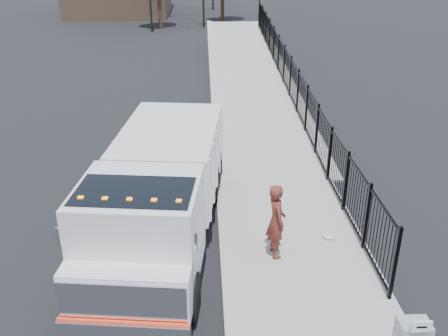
{
  "coord_description": "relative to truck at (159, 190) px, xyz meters",
  "views": [
    {
      "loc": [
        -0.49,
        -10.68,
        7.44
      ],
      "look_at": [
        0.04,
        2.0,
        1.53
      ],
      "focal_mm": 40.0,
      "sensor_mm": 36.0,
      "label": 1
    }
  ],
  "objects": [
    {
      "name": "iron_fence",
      "position": [
        5.23,
        11.36,
        -0.68
      ],
      "size": [
        0.1,
        28.0,
        1.8
      ],
      "primitive_type": "cube",
      "color": "black",
      "rests_on": "ground"
    },
    {
      "name": "arrow_sign",
      "position": [
        4.78,
        -4.99,
        -0.1
      ],
      "size": [
        0.35,
        0.04,
        0.22
      ],
      "primitive_type": "cube",
      "color": "white",
      "rests_on": "utility_cabinet"
    },
    {
      "name": "curb",
      "position": [
        1.68,
        -2.64,
        -1.5
      ],
      "size": [
        0.3,
        12.0,
        0.16
      ],
      "primitive_type": "cube",
      "color": "#ADAAA3",
      "rests_on": "ground"
    },
    {
      "name": "worker",
      "position": [
        2.91,
        -0.84,
        -0.48
      ],
      "size": [
        0.56,
        0.77,
        1.95
      ],
      "primitive_type": "imported",
      "rotation": [
        0.0,
        0.0,
        1.71
      ],
      "color": "maroon",
      "rests_on": "sidewalk"
    },
    {
      "name": "ramp",
      "position": [
        3.8,
        15.36,
        -1.58
      ],
      "size": [
        3.95,
        24.06,
        3.19
      ],
      "primitive_type": "cube",
      "rotation": [
        0.06,
        0.0,
        0.0
      ],
      "color": "#9E998E",
      "rests_on": "ground"
    },
    {
      "name": "debris",
      "position": [
        4.45,
        -0.14,
        -1.42
      ],
      "size": [
        0.35,
        0.35,
        0.09
      ],
      "primitive_type": "ellipsoid",
      "color": "silver",
      "rests_on": "sidewalk"
    },
    {
      "name": "truck",
      "position": [
        0.0,
        0.0,
        0.0
      ],
      "size": [
        3.5,
        8.44,
        2.81
      ],
      "rotation": [
        0.0,
        0.0,
        -0.11
      ],
      "color": "black",
      "rests_on": "ground"
    },
    {
      "name": "ground",
      "position": [
        1.68,
        -0.64,
        -1.58
      ],
      "size": [
        120.0,
        120.0,
        0.0
      ],
      "primitive_type": "plane",
      "color": "black",
      "rests_on": "ground"
    },
    {
      "name": "sidewalk",
      "position": [
        3.6,
        -2.64,
        -1.52
      ],
      "size": [
        3.55,
        12.0,
        0.12
      ],
      "primitive_type": "cube",
      "color": "#9E998E",
      "rests_on": "ground"
    }
  ]
}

